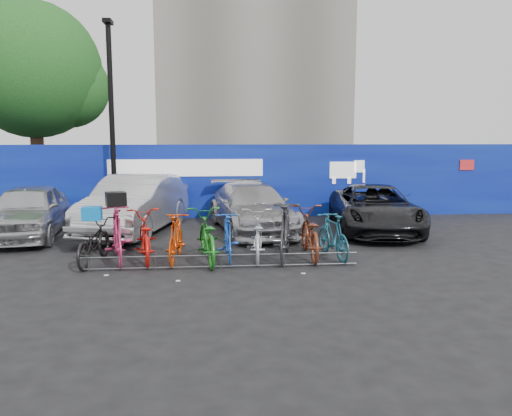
{
  "coord_description": "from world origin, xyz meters",
  "views": [
    {
      "loc": [
        -0.14,
        -10.42,
        2.63
      ],
      "look_at": [
        0.94,
        2.0,
        0.86
      ],
      "focal_mm": 35.0,
      "sensor_mm": 36.0,
      "label": 1
    }
  ],
  "objects": [
    {
      "name": "bike_6",
      "position": [
        0.81,
        0.23,
        0.51
      ],
      "size": [
        0.85,
        2.01,
        1.03
      ],
      "primitive_type": "imported",
      "rotation": [
        0.0,
        0.0,
        3.06
      ],
      "color": "#B2B4BA",
      "rests_on": "ground"
    },
    {
      "name": "bike_4",
      "position": [
        -0.28,
        0.01,
        0.55
      ],
      "size": [
        0.99,
        2.17,
        1.1
      ],
      "primitive_type": "imported",
      "rotation": [
        0.0,
        0.0,
        3.27
      ],
      "color": "#1D771E",
      "rests_on": "ground"
    },
    {
      "name": "car_0",
      "position": [
        -4.99,
        3.02,
        0.71
      ],
      "size": [
        2.13,
        4.31,
        1.41
      ],
      "primitive_type": "imported",
      "rotation": [
        0.0,
        0.0,
        0.12
      ],
      "color": "#AAABAE",
      "rests_on": "ground"
    },
    {
      "name": "bike_rack",
      "position": [
        -0.0,
        -0.6,
        0.16
      ],
      "size": [
        5.6,
        0.03,
        0.3
      ],
      "color": "#595B60",
      "rests_on": "ground"
    },
    {
      "name": "car_1",
      "position": [
        -2.27,
        3.48,
        0.8
      ],
      "size": [
        2.71,
        5.1,
        1.6
      ],
      "primitive_type": "imported",
      "rotation": [
        0.0,
        0.0,
        -0.22
      ],
      "color": "#B8B9BE",
      "rests_on": "ground"
    },
    {
      "name": "cargo_crate",
      "position": [
        -2.64,
        0.04,
        1.07
      ],
      "size": [
        0.41,
        0.32,
        0.28
      ],
      "primitive_type": "cube",
      "rotation": [
        0.0,
        0.0,
        0.08
      ],
      "color": "blue",
      "rests_on": "bike_0"
    },
    {
      "name": "bike_1",
      "position": [
        -2.16,
        0.15,
        0.6
      ],
      "size": [
        1.03,
        2.08,
        1.2
      ],
      "primitive_type": "imported",
      "rotation": [
        0.0,
        0.0,
        3.38
      ],
      "color": "#D53268",
      "rests_on": "ground"
    },
    {
      "name": "hoarding",
      "position": [
        0.01,
        6.0,
        1.2
      ],
      "size": [
        22.0,
        0.18,
        2.4
      ],
      "color": "#091189",
      "rests_on": "ground"
    },
    {
      "name": "bike_3",
      "position": [
        -0.93,
        0.04,
        0.52
      ],
      "size": [
        0.62,
        1.75,
        1.03
      ],
      "primitive_type": "imported",
      "rotation": [
        0.0,
        0.0,
        3.06
      ],
      "color": "#CB3806",
      "rests_on": "ground"
    },
    {
      "name": "bike_7",
      "position": [
        1.42,
        0.11,
        0.61
      ],
      "size": [
        1.02,
        2.12,
        1.23
      ],
      "primitive_type": "imported",
      "rotation": [
        0.0,
        0.0,
        2.92
      ],
      "color": "#2A2B2D",
      "rests_on": "ground"
    },
    {
      "name": "tree",
      "position": [
        -6.77,
        10.06,
        5.07
      ],
      "size": [
        5.4,
        5.2,
        7.8
      ],
      "color": "#382314",
      "rests_on": "ground"
    },
    {
      "name": "bike_5",
      "position": [
        0.17,
        0.11,
        0.5
      ],
      "size": [
        0.53,
        1.69,
        1.01
      ],
      "primitive_type": "imported",
      "rotation": [
        0.0,
        0.0,
        3.17
      ],
      "color": "blue",
      "rests_on": "ground"
    },
    {
      "name": "car_2",
      "position": [
        0.95,
        3.47,
        0.67
      ],
      "size": [
        2.62,
        4.86,
        1.34
      ],
      "primitive_type": "imported",
      "rotation": [
        0.0,
        0.0,
        0.17
      ],
      "color": "#A3A2A7",
      "rests_on": "ground"
    },
    {
      "name": "bike_9",
      "position": [
        2.46,
        0.05,
        0.5
      ],
      "size": [
        0.73,
        1.71,
        1.0
      ],
      "primitive_type": "imported",
      "rotation": [
        0.0,
        0.0,
        3.3
      ],
      "color": "#1B596F",
      "rests_on": "ground"
    },
    {
      "name": "bike_8",
      "position": [
        1.97,
        0.22,
        0.55
      ],
      "size": [
        0.81,
        2.11,
        1.1
      ],
      "primitive_type": "imported",
      "rotation": [
        0.0,
        0.0,
        3.1
      ],
      "color": "maroon",
      "rests_on": "ground"
    },
    {
      "name": "ground",
      "position": [
        0.0,
        0.0,
        0.0
      ],
      "size": [
        100.0,
        100.0,
        0.0
      ],
      "primitive_type": "plane",
      "color": "black",
      "rests_on": "ground"
    },
    {
      "name": "bike_2",
      "position": [
        -1.61,
        0.22,
        0.53
      ],
      "size": [
        1.04,
        2.11,
        1.06
      ],
      "primitive_type": "imported",
      "rotation": [
        0.0,
        0.0,
        3.32
      ],
      "color": "red",
      "rests_on": "ground"
    },
    {
      "name": "cargo_topcase",
      "position": [
        -2.16,
        0.15,
        1.35
      ],
      "size": [
        0.49,
        0.47,
        0.29
      ],
      "primitive_type": "cube",
      "rotation": [
        0.0,
        0.0,
        0.32
      ],
      "color": "black",
      "rests_on": "bike_1"
    },
    {
      "name": "bike_0",
      "position": [
        -2.64,
        0.04,
        0.47
      ],
      "size": [
        0.84,
        1.83,
        0.93
      ],
      "primitive_type": "imported",
      "rotation": [
        0.0,
        0.0,
        3.01
      ],
      "color": "black",
      "rests_on": "ground"
    },
    {
      "name": "lamppost",
      "position": [
        -3.2,
        5.4,
        3.27
      ],
      "size": [
        0.25,
        0.5,
        6.11
      ],
      "color": "black",
      "rests_on": "ground"
    },
    {
      "name": "car_3",
      "position": [
        4.37,
        3.08,
        0.65
      ],
      "size": [
        2.79,
        4.93,
        1.3
      ],
      "primitive_type": "imported",
      "rotation": [
        0.0,
        0.0,
        -0.14
      ],
      "color": "black",
      "rests_on": "ground"
    }
  ]
}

